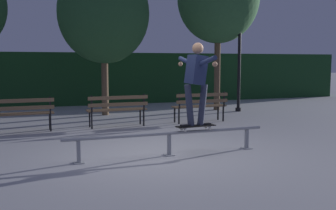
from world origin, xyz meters
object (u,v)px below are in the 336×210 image
skateboarder (196,77)px  tree_behind_benches (104,13)px  grind_rail (169,137)px  skateboard (196,126)px  park_bench_leftmost (20,111)px  park_bench_left_center (117,107)px  park_bench_right_center (200,104)px  lamp_post_right (240,40)px

skateboarder → tree_behind_benches: (-0.58, 5.96, 1.83)m
grind_rail → skateboard: 0.57m
park_bench_leftmost → tree_behind_benches: bearing=44.2°
grind_rail → park_bench_left_center: park_bench_left_center is taller
park_bench_leftmost → park_bench_right_center: size_ratio=1.00×
skateboard → skateboarder: skateboarder is taller
park_bench_left_center → skateboarder: bearing=-77.9°
tree_behind_benches → park_bench_leftmost: bearing=-135.8°
park_bench_right_center → lamp_post_right: 3.56m
park_bench_right_center → tree_behind_benches: tree_behind_benches is taller
park_bench_left_center → lamp_post_right: bearing=21.4°
park_bench_leftmost → tree_behind_benches: tree_behind_benches is taller
skateboarder → tree_behind_benches: 6.27m
park_bench_left_center → tree_behind_benches: size_ratio=0.33×
tree_behind_benches → lamp_post_right: size_ratio=1.26×
grind_rail → park_bench_left_center: size_ratio=2.42×
grind_rail → lamp_post_right: (4.56, 5.31, 2.14)m
skateboard → tree_behind_benches: 6.60m
skateboarder → park_bench_right_center: skateboarder is taller
lamp_post_right → grind_rail: bearing=-130.7°
park_bench_right_center → lamp_post_right: size_ratio=0.41×
park_bench_leftmost → park_bench_left_center: (2.43, 0.00, 0.00)m
park_bench_left_center → tree_behind_benches: (0.16, 2.52, 2.75)m
skateboarder → park_bench_right_center: 3.95m
park_bench_right_center → tree_behind_benches: 4.36m
skateboard → skateboarder: size_ratio=0.51×
park_bench_left_center → park_bench_leftmost: bearing=180.0°
park_bench_left_center → lamp_post_right: (4.76, 1.86, 1.94)m
grind_rail → tree_behind_benches: (-0.04, 5.96, 2.94)m
tree_behind_benches → lamp_post_right: (4.60, -0.65, -0.80)m
grind_rail → tree_behind_benches: bearing=90.4°
skateboarder → grind_rail: bearing=-180.0°
skateboard → park_bench_left_center: 3.53m
park_bench_left_center → lamp_post_right: 5.47m
skateboarder → tree_behind_benches: size_ratio=0.32×
skateboard → park_bench_leftmost: park_bench_leftmost is taller
park_bench_right_center → park_bench_leftmost: bearing=180.0°
skateboard → skateboarder: (0.00, 0.00, 0.94)m
park_bench_leftmost → park_bench_left_center: 2.43m
skateboarder → lamp_post_right: (4.02, 5.31, 1.03)m
park_bench_left_center → skateboard: bearing=-77.9°
grind_rail → lamp_post_right: bearing=49.3°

